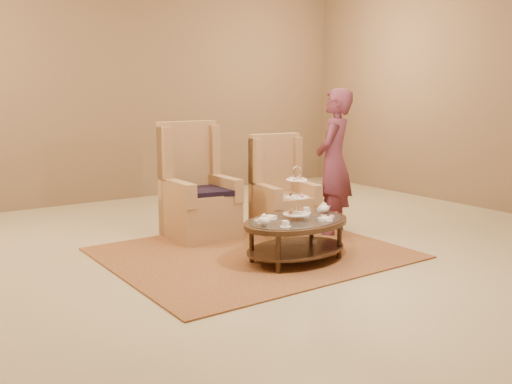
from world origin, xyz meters
TOP-DOWN VIEW (x-y plane):
  - ground at (0.00, 0.00)m, footprint 8.00×8.00m
  - ceiling at (0.00, 0.00)m, footprint 8.00×8.00m
  - wall_back at (0.00, 4.00)m, footprint 8.00×0.04m
  - rug at (-0.13, 0.28)m, footprint 2.98×2.50m
  - tea_table at (0.07, -0.20)m, footprint 1.21×0.86m
  - armchair_left at (-0.26, 1.27)m, footprint 0.73×0.76m
  - armchair_right at (0.65, 0.83)m, footprint 0.72×0.74m
  - person at (1.15, 0.46)m, footprint 0.76×0.69m

SIDE VIEW (x-z plane):
  - ground at x=0.00m, z-range 0.00..0.00m
  - ceiling at x=0.00m, z-range -0.01..0.01m
  - rug at x=-0.13m, z-range 0.00..0.02m
  - tea_table at x=0.07m, z-range -0.13..0.85m
  - armchair_right at x=0.65m, z-range -0.20..1.00m
  - armchair_left at x=-0.26m, z-range -0.22..1.13m
  - person at x=1.15m, z-range 0.00..1.74m
  - wall_back at x=0.00m, z-range 0.00..3.50m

